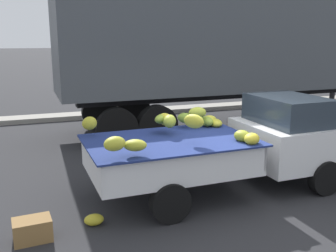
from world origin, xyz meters
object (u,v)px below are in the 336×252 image
Objects in this scene: produce_crate at (32,230)px; pickup_truck at (268,140)px; semi_trailer at (252,46)px; fallen_banana_bunch_near_tailgate at (94,220)px.

pickup_truck is at bearing 9.91° from produce_crate.
semi_trailer is at bearing 61.05° from pickup_truck.
semi_trailer is 8.89m from produce_crate.
pickup_truck is 0.43× the size of semi_trailer.
produce_crate reaches higher than fallen_banana_bunch_near_tailgate.
pickup_truck reaches higher than produce_crate.
pickup_truck is at bearing 9.76° from fallen_banana_bunch_near_tailgate.
pickup_truck is 5.40m from semi_trailer.
semi_trailer is 8.16m from fallen_banana_bunch_near_tailgate.
fallen_banana_bunch_near_tailgate is at bearing 10.51° from produce_crate.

